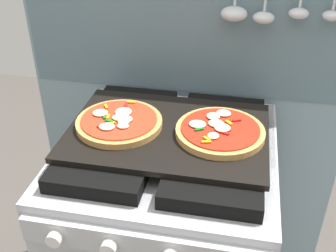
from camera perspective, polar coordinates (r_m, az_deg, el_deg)
name	(u,v)px	position (r m, az deg, el deg)	size (l,w,h in m)	color
kitchen_backsplash	(187,110)	(1.47, 2.63, 2.24)	(1.10, 0.09, 1.55)	#7A939E
stove	(168,247)	(1.43, -0.01, -16.46)	(0.60, 0.64, 0.90)	#B7BABF
baking_tray	(168,132)	(1.12, 0.00, -0.78)	(0.54, 0.38, 0.02)	black
pizza_left	(119,122)	(1.14, -6.81, 0.57)	(0.24, 0.24, 0.03)	#C18947
pizza_right	(220,131)	(1.10, 7.14, -0.74)	(0.24, 0.24, 0.03)	tan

